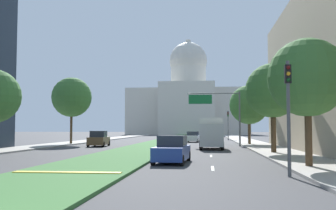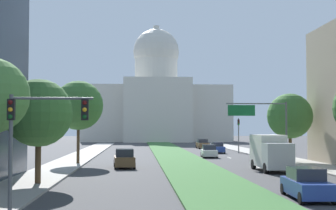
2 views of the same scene
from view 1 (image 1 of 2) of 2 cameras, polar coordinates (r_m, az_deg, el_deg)
name	(u,v)px [view 1 (image 1 of 2)]	position (r m, az deg, el deg)	size (l,w,h in m)	color
ground_plane	(171,140)	(69.29, 0.51, -5.16)	(273.06, 273.06, 0.00)	#3D3D3F
grass_median	(168,141)	(63.11, -0.01, -5.27)	(5.56, 111.70, 0.14)	#386B33
median_curb_nose	(67,172)	(18.53, -14.57, -9.51)	(5.01, 0.50, 0.04)	gold
lane_dashes_right	(210,149)	(39.65, 6.20, -6.48)	(0.16, 40.40, 0.01)	silver
sidewalk_left	(80,142)	(59.64, -12.70, -5.30)	(4.00, 111.70, 0.15)	#9E9991
sidewalk_right	(251,143)	(56.91, 12.01, -5.40)	(4.00, 111.70, 0.15)	#9E9991
capitol_building	(188,103)	(130.60, 2.98, 0.37)	(39.49, 23.02, 32.09)	beige
traffic_light_near_right	(288,102)	(18.25, 17.21, 0.35)	(0.28, 0.35, 5.20)	#515456
traffic_light_far_right	(228,121)	(69.36, 8.79, -2.38)	(0.28, 0.35, 5.20)	#515456
overhead_guide_sign	(219,107)	(46.91, 7.52, -0.27)	(6.31, 0.20, 6.50)	#515456
street_tree_right_near	(307,78)	(22.37, 19.71, 3.77)	(4.25, 4.25, 7.02)	#4C3823
street_tree_right_mid	(273,91)	(33.85, 15.09, 2.03)	(4.59, 4.59, 7.61)	#4C3823
street_tree_left_far	(72,97)	(52.18, -13.93, 1.11)	(5.16, 5.16, 8.74)	#4C3823
street_tree_right_far	(249,105)	(50.51, 11.77, 0.02)	(4.96, 4.96, 7.59)	#4C3823
sedan_lead_stopped	(172,150)	(24.41, 0.61, -6.61)	(2.13, 4.68, 1.70)	navy
sedan_midblock	(99,139)	(46.41, -10.10, -4.95)	(2.21, 4.40, 1.82)	brown
sedan_distant	(193,137)	(59.78, 3.63, -4.70)	(2.16, 4.34, 1.63)	silver
sedan_far_horizon	(210,136)	(69.86, 6.24, -4.49)	(2.01, 4.45, 1.63)	navy
sedan_very_far	(209,134)	(84.50, 5.98, -4.26)	(2.07, 4.40, 1.75)	brown
box_truck_delivery	(211,133)	(40.64, 6.35, -4.05)	(2.40, 6.40, 3.20)	#BCBCC1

